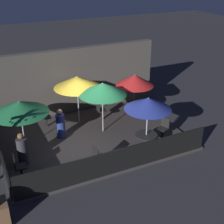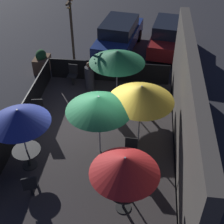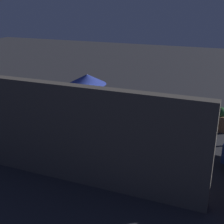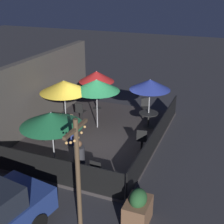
{
  "view_description": "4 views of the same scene",
  "coord_description": "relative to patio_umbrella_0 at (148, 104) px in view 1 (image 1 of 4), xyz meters",
  "views": [
    {
      "loc": [
        -4.24,
        -10.92,
        6.98
      ],
      "look_at": [
        0.84,
        -0.33,
        1.3
      ],
      "focal_mm": 50.0,
      "sensor_mm": 36.0,
      "label": 1
    },
    {
      "loc": [
        8.08,
        1.59,
        7.71
      ],
      "look_at": [
        -0.41,
        0.54,
        0.99
      ],
      "focal_mm": 50.0,
      "sensor_mm": 36.0,
      "label": 2
    },
    {
      "loc": [
        -4.92,
        10.93,
        5.72
      ],
      "look_at": [
        -0.37,
        -0.17,
        1.37
      ],
      "focal_mm": 50.0,
      "sensor_mm": 36.0,
      "label": 3
    },
    {
      "loc": [
        -11.16,
        -5.21,
        6.31
      ],
      "look_at": [
        0.77,
        -0.41,
        0.95
      ],
      "focal_mm": 50.0,
      "sensor_mm": 36.0,
      "label": 4
    }
  ],
  "objects": [
    {
      "name": "patio_deck",
      "position": [
        -1.6,
        1.88,
        -2.11
      ],
      "size": [
        7.66,
        5.49,
        0.12
      ],
      "color": "#383333",
      "rests_on": "ground_plane"
    },
    {
      "name": "patio_chair_1",
      "position": [
        1.14,
        0.48,
        -1.53
      ],
      "size": [
        0.52,
        0.52,
        0.94
      ],
      "rotation": [
        0.0,
        0.0,
        -2.75
      ],
      "color": "black",
      "rests_on": "patio_deck"
    },
    {
      "name": "patio_umbrella_1",
      "position": [
        1.21,
        3.14,
        -0.28
      ],
      "size": [
        1.82,
        1.82,
        2.04
      ],
      "color": "#B2B2B7",
      "rests_on": "patio_deck"
    },
    {
      "name": "patio_chair_0",
      "position": [
        -0.57,
        3.2,
        -1.53
      ],
      "size": [
        0.41,
        0.41,
        0.94
      ],
      "rotation": [
        0.0,
        0.0,
        -0.03
      ],
      "color": "black",
      "rests_on": "patio_deck"
    },
    {
      "name": "dining_table_1",
      "position": [
        1.21,
        3.14,
        -1.47
      ],
      "size": [
        0.82,
        0.82,
        0.73
      ],
      "color": "black",
      "rests_on": "patio_deck"
    },
    {
      "name": "patron_0",
      "position": [
        -4.61,
        1.15,
        -1.47
      ],
      "size": [
        0.55,
        0.55,
        1.31
      ],
      "rotation": [
        0.0,
        0.0,
        5.69
      ],
      "color": "#333338",
      "rests_on": "patio_deck"
    },
    {
      "name": "patio_chair_4",
      "position": [
        -4.92,
        0.34,
        -1.55
      ],
      "size": [
        0.43,
        0.43,
        0.92
      ],
      "rotation": [
        0.0,
        0.0,
        -0.07
      ],
      "color": "black",
      "rests_on": "patio_deck"
    },
    {
      "name": "patio_umbrella_3",
      "position": [
        -0.91,
        2.16,
        -0.02
      ],
      "size": [
        2.05,
        2.05,
        2.29
      ],
      "color": "#B2B2B7",
      "rests_on": "patio_deck"
    },
    {
      "name": "patio_umbrella_0",
      "position": [
        0.0,
        0.0,
        0.0
      ],
      "size": [
        1.81,
        1.81,
        2.28
      ],
      "color": "#B2B2B7",
      "rests_on": "patio_deck"
    },
    {
      "name": "patio_chair_3",
      "position": [
        -2.22,
        -0.36,
        -1.54
      ],
      "size": [
        0.46,
        0.46,
        0.94
      ],
      "rotation": [
        0.0,
        0.0,
        0.16
      ],
      "color": "black",
      "rests_on": "patio_deck"
    },
    {
      "name": "patron_1",
      "position": [
        -2.75,
        2.47,
        -1.45
      ],
      "size": [
        0.47,
        0.47,
        1.32
      ],
      "rotation": [
        0.0,
        0.0,
        1.89
      ],
      "color": "navy",
      "rests_on": "patio_deck"
    },
    {
      "name": "building_wall",
      "position": [
        -1.6,
        4.86,
        -0.52
      ],
      "size": [
        9.26,
        0.36,
        3.29
      ],
      "color": "#4C4742",
      "rests_on": "ground_plane"
    },
    {
      "name": "patio_chair_2",
      "position": [
        -3.13,
        3.7,
        -1.55
      ],
      "size": [
        0.45,
        0.45,
        0.92
      ],
      "rotation": [
        0.0,
        0.0,
        -0.13
      ],
      "color": "black",
      "rests_on": "patio_deck"
    },
    {
      "name": "dining_table_0",
      "position": [
        0.0,
        0.0,
        -1.49
      ],
      "size": [
        0.88,
        0.88,
        0.71
      ],
      "color": "black",
      "rests_on": "patio_deck"
    },
    {
      "name": "patio_umbrella_4",
      "position": [
        -1.59,
        3.4,
        -0.02
      ],
      "size": [
        2.13,
        2.13,
        2.3
      ],
      "color": "#B2B2B7",
      "rests_on": "patio_deck"
    },
    {
      "name": "ground_plane",
      "position": [
        -1.6,
        1.88,
        -2.17
      ],
      "size": [
        60.0,
        60.0,
        0.0
      ],
      "primitive_type": "plane",
      "color": "#2D2D33"
    },
    {
      "name": "fence_front",
      "position": [
        -1.6,
        -0.82,
        -1.57
      ],
      "size": [
        7.46,
        0.05,
        0.95
      ],
      "color": "black",
      "rests_on": "patio_deck"
    },
    {
      "name": "patio_umbrella_2",
      "position": [
        -4.34,
        2.34,
        -0.26
      ],
      "size": [
        2.22,
        2.22,
        2.04
      ],
      "color": "#B2B2B7",
      "rests_on": "patio_deck"
    }
  ]
}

